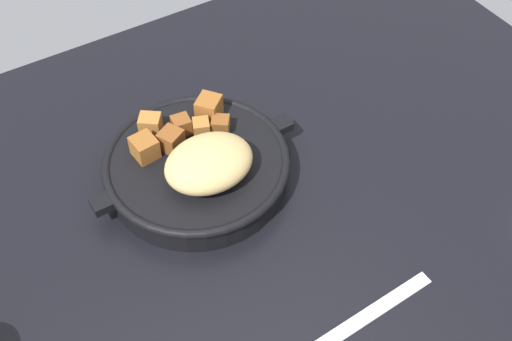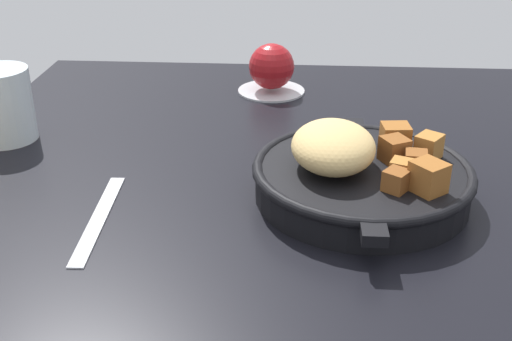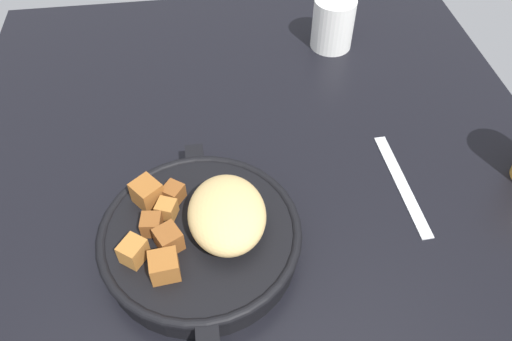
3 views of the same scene
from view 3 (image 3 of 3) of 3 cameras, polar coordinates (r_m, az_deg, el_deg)
name	(u,v)px [view 3 (image 3 of 3)]	position (r cm, az deg, el deg)	size (l,w,h in cm)	color
ground_plane	(265,212)	(65.86, 1.06, -4.83)	(108.10, 85.03, 2.40)	black
cast_iron_skillet	(203,234)	(59.25, -6.11, -7.22)	(28.24, 23.91, 8.47)	black
butter_knife	(402,183)	(69.99, 16.38, -1.43)	(18.02, 1.60, 0.36)	silver
white_creamer_pitcher	(333,24)	(90.03, 8.82, 16.32)	(7.15, 7.15, 8.82)	white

